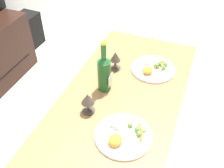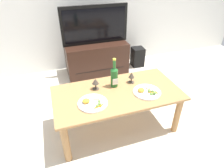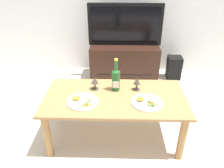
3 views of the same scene
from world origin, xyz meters
The scene contains 8 objects.
ground_plane centered at (0.00, 0.00, 0.00)m, with size 6.40×6.40×0.00m, color beige.
dining_table centered at (0.00, 0.00, 0.41)m, with size 1.35×0.69×0.50m.
floor_speaker centered at (0.90, 1.37, 0.17)m, with size 0.21×0.21×0.35m, color black.
wine_bottle centered at (0.01, 0.12, 0.62)m, with size 0.08×0.08×0.33m.
goblet_left centered at (-0.20, 0.13, 0.59)m, with size 0.07×0.07×0.13m.
goblet_right centered at (0.22, 0.13, 0.58)m, with size 0.07×0.07×0.13m.
dinner_plate_left centered at (-0.30, -0.11, 0.51)m, with size 0.29×0.29×0.05m.
dinner_plate_right centered at (0.29, -0.11, 0.51)m, with size 0.29×0.29×0.05m.
Camera 1 is at (-1.08, -0.35, 1.58)m, focal length 42.02 mm.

